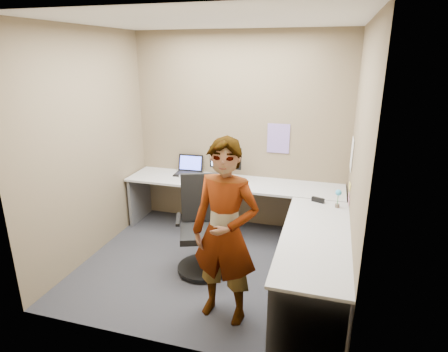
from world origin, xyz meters
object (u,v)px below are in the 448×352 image
(person, at_px, (225,233))
(office_chair, at_px, (202,233))
(monitor, at_px, (225,160))
(desk, at_px, (255,212))

(person, bearing_deg, office_chair, 132.22)
(office_chair, bearing_deg, monitor, 71.04)
(monitor, height_order, person, person)
(desk, xyz_separation_m, person, (-0.04, -1.17, 0.28))
(desk, bearing_deg, office_chair, -138.84)
(office_chair, bearing_deg, person, -76.53)
(desk, xyz_separation_m, office_chair, (-0.52, -0.45, -0.14))
(desk, height_order, monitor, monitor)
(monitor, xyz_separation_m, office_chair, (0.03, -1.06, -0.59))
(monitor, relative_size, person, 0.26)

